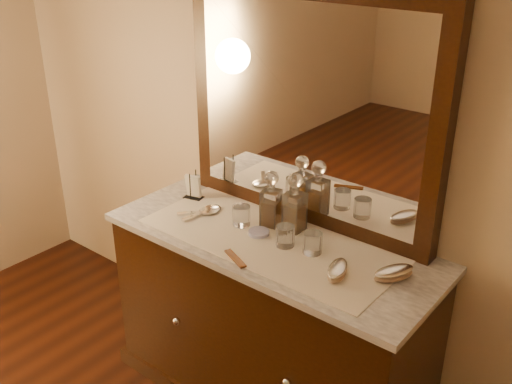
{
  "coord_description": "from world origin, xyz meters",
  "views": [
    {
      "loc": [
        1.29,
        0.25,
        2.07
      ],
      "look_at": [
        0.0,
        1.85,
        1.1
      ],
      "focal_mm": 41.42,
      "sensor_mm": 36.0,
      "label": 1
    }
  ],
  "objects_px": {
    "decanter_left": "(271,204)",
    "comb": "(235,258)",
    "hand_mirror_inner": "(205,211)",
    "decanter_right": "(295,208)",
    "dresser_cabinet": "(270,324)",
    "brush_near": "(337,270)",
    "napkin_rack": "(193,188)",
    "brush_far": "(394,273)",
    "pin_dish": "(259,232)",
    "hand_mirror_outer": "(208,210)",
    "mirror_frame": "(309,109)"
  },
  "relations": [
    {
      "from": "mirror_frame",
      "to": "decanter_left",
      "type": "xyz_separation_m",
      "value": [
        -0.07,
        -0.15,
        -0.4
      ]
    },
    {
      "from": "brush_near",
      "to": "decanter_right",
      "type": "bearing_deg",
      "value": 150.34
    },
    {
      "from": "dresser_cabinet",
      "to": "napkin_rack",
      "type": "distance_m",
      "value": 0.72
    },
    {
      "from": "comb",
      "to": "brush_far",
      "type": "bearing_deg",
      "value": 49.07
    },
    {
      "from": "mirror_frame",
      "to": "brush_near",
      "type": "xyz_separation_m",
      "value": [
        0.36,
        -0.32,
        -0.48
      ]
    },
    {
      "from": "napkin_rack",
      "to": "decanter_right",
      "type": "relative_size",
      "value": 0.52
    },
    {
      "from": "brush_near",
      "to": "hand_mirror_inner",
      "type": "height_order",
      "value": "brush_near"
    },
    {
      "from": "napkin_rack",
      "to": "decanter_left",
      "type": "distance_m",
      "value": 0.45
    },
    {
      "from": "napkin_rack",
      "to": "brush_near",
      "type": "height_order",
      "value": "napkin_rack"
    },
    {
      "from": "hand_mirror_inner",
      "to": "decanter_right",
      "type": "bearing_deg",
      "value": 17.41
    },
    {
      "from": "brush_near",
      "to": "comb",
      "type": "bearing_deg",
      "value": -157.43
    },
    {
      "from": "napkin_rack",
      "to": "dresser_cabinet",
      "type": "bearing_deg",
      "value": -8.39
    },
    {
      "from": "mirror_frame",
      "to": "hand_mirror_outer",
      "type": "bearing_deg",
      "value": -146.73
    },
    {
      "from": "decanter_left",
      "to": "hand_mirror_outer",
      "type": "xyz_separation_m",
      "value": [
        -0.29,
        -0.09,
        -0.09
      ]
    },
    {
      "from": "hand_mirror_inner",
      "to": "pin_dish",
      "type": "bearing_deg",
      "value": -0.01
    },
    {
      "from": "dresser_cabinet",
      "to": "napkin_rack",
      "type": "height_order",
      "value": "napkin_rack"
    },
    {
      "from": "brush_far",
      "to": "dresser_cabinet",
      "type": "bearing_deg",
      "value": -175.67
    },
    {
      "from": "napkin_rack",
      "to": "decanter_left",
      "type": "relative_size",
      "value": 0.55
    },
    {
      "from": "napkin_rack",
      "to": "brush_far",
      "type": "distance_m",
      "value": 1.06
    },
    {
      "from": "mirror_frame",
      "to": "dresser_cabinet",
      "type": "bearing_deg",
      "value": -90.0
    },
    {
      "from": "pin_dish",
      "to": "hand_mirror_outer",
      "type": "xyz_separation_m",
      "value": [
        -0.31,
        0.01,
        0.0
      ]
    },
    {
      "from": "pin_dish",
      "to": "hand_mirror_outer",
      "type": "distance_m",
      "value": 0.31
    },
    {
      "from": "dresser_cabinet",
      "to": "comb",
      "type": "distance_m",
      "value": 0.5
    },
    {
      "from": "decanter_left",
      "to": "hand_mirror_outer",
      "type": "bearing_deg",
      "value": -163.65
    },
    {
      "from": "pin_dish",
      "to": "comb",
      "type": "xyz_separation_m",
      "value": [
        0.05,
        -0.21,
        -0.0
      ]
    },
    {
      "from": "comb",
      "to": "decanter_right",
      "type": "bearing_deg",
      "value": 106.73
    },
    {
      "from": "hand_mirror_inner",
      "to": "mirror_frame",
      "type": "bearing_deg",
      "value": 34.53
    },
    {
      "from": "comb",
      "to": "decanter_left",
      "type": "relative_size",
      "value": 0.58
    },
    {
      "from": "mirror_frame",
      "to": "brush_far",
      "type": "distance_m",
      "value": 0.74
    },
    {
      "from": "hand_mirror_inner",
      "to": "decanter_left",
      "type": "bearing_deg",
      "value": 18.64
    },
    {
      "from": "brush_near",
      "to": "hand_mirror_outer",
      "type": "height_order",
      "value": "brush_near"
    },
    {
      "from": "dresser_cabinet",
      "to": "brush_far",
      "type": "bearing_deg",
      "value": 4.33
    },
    {
      "from": "comb",
      "to": "napkin_rack",
      "type": "height_order",
      "value": "napkin_rack"
    },
    {
      "from": "decanter_left",
      "to": "comb",
      "type": "bearing_deg",
      "value": -77.94
    },
    {
      "from": "pin_dish",
      "to": "brush_near",
      "type": "bearing_deg",
      "value": -8.34
    },
    {
      "from": "brush_far",
      "to": "hand_mirror_outer",
      "type": "height_order",
      "value": "brush_far"
    },
    {
      "from": "dresser_cabinet",
      "to": "brush_near",
      "type": "bearing_deg",
      "value": -10.99
    },
    {
      "from": "brush_near",
      "to": "hand_mirror_outer",
      "type": "relative_size",
      "value": 0.78
    },
    {
      "from": "brush_near",
      "to": "hand_mirror_outer",
      "type": "distance_m",
      "value": 0.73
    },
    {
      "from": "pin_dish",
      "to": "decanter_right",
      "type": "distance_m",
      "value": 0.18
    },
    {
      "from": "brush_near",
      "to": "hand_mirror_inner",
      "type": "bearing_deg",
      "value": 175.17
    },
    {
      "from": "dresser_cabinet",
      "to": "brush_far",
      "type": "height_order",
      "value": "brush_far"
    },
    {
      "from": "dresser_cabinet",
      "to": "brush_near",
      "type": "height_order",
      "value": "brush_near"
    },
    {
      "from": "comb",
      "to": "hand_mirror_inner",
      "type": "height_order",
      "value": "hand_mirror_inner"
    },
    {
      "from": "decanter_left",
      "to": "brush_near",
      "type": "height_order",
      "value": "decanter_left"
    },
    {
      "from": "pin_dish",
      "to": "comb",
      "type": "distance_m",
      "value": 0.22
    },
    {
      "from": "decanter_left",
      "to": "brush_near",
      "type": "bearing_deg",
      "value": -20.43
    },
    {
      "from": "mirror_frame",
      "to": "comb",
      "type": "height_order",
      "value": "mirror_frame"
    },
    {
      "from": "dresser_cabinet",
      "to": "brush_near",
      "type": "xyz_separation_m",
      "value": [
        0.36,
        -0.07,
        0.46
      ]
    },
    {
      "from": "napkin_rack",
      "to": "decanter_right",
      "type": "height_order",
      "value": "decanter_right"
    }
  ]
}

